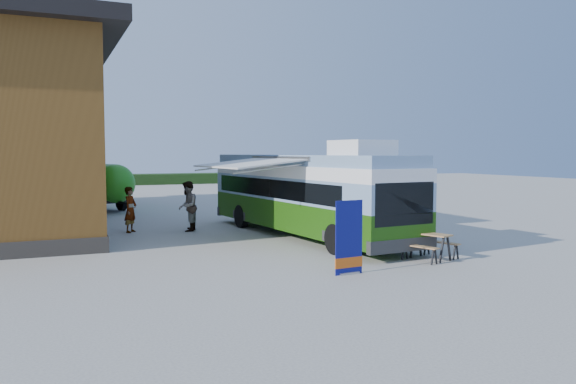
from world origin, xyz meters
name	(u,v)px	position (x,y,z in m)	size (l,w,h in m)	color
ground	(299,240)	(0.00, 0.00, 0.00)	(100.00, 100.00, 0.00)	#BCB7AD
hedge	(217,178)	(8.00, 38.00, 0.50)	(40.00, 3.00, 1.00)	#264419
bus	(305,192)	(0.57, 0.70, 1.66)	(3.45, 11.51, 3.48)	#276110
awning	(253,169)	(-1.56, 0.43, 2.53)	(3.01, 4.43, 0.52)	white
banner	(349,244)	(-1.17, -5.65, 0.77)	(0.82, 0.23, 1.89)	navy
picnic_table	(430,240)	(1.98, -4.86, 0.57)	(1.65, 1.55, 0.77)	tan
person_a	(130,210)	(-5.22, 4.31, 0.89)	(0.65, 0.43, 1.78)	#999999
person_b	(188,206)	(-3.11, 3.74, 0.99)	(0.96, 0.75, 1.97)	#999999
slurry_tanker	(96,183)	(-5.70, 14.05, 1.44)	(3.54, 6.47, 2.51)	green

